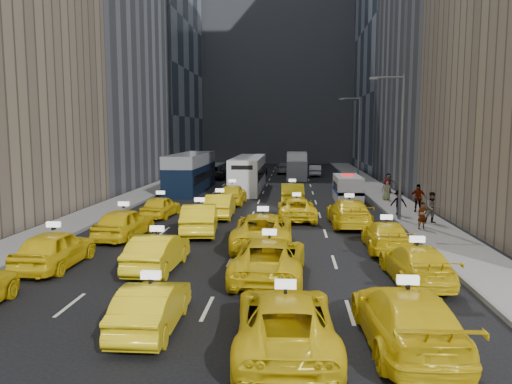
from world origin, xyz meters
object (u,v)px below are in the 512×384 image
(double_decker, at_px, (191,173))
(taxi_2, at_px, (285,321))
(taxi_3, at_px, (406,318))
(box_truck, at_px, (297,166))
(taxi_1, at_px, (152,306))
(pedestrian_0, at_px, (422,216))
(nypd_van, at_px, (348,189))
(city_bus, at_px, (248,174))

(double_decker, bearing_deg, taxi_2, -75.63)
(taxi_3, xyz_separation_m, box_truck, (-2.53, 45.67, 0.71))
(taxi_1, relative_size, pedestrian_0, 2.73)
(nypd_van, distance_m, pedestrian_0, 12.15)
(nypd_van, relative_size, pedestrian_0, 3.44)
(taxi_2, height_order, pedestrian_0, pedestrian_0)
(taxi_1, xyz_separation_m, nypd_van, (8.32, 26.48, 0.31))
(taxi_1, xyz_separation_m, pedestrian_0, (11.18, 14.67, 0.23))
(taxi_1, bearing_deg, city_bus, -90.29)
(taxi_2, bearing_deg, double_decker, -77.05)
(double_decker, relative_size, pedestrian_0, 7.79)
(double_decker, distance_m, city_bus, 5.40)
(city_bus, bearing_deg, taxi_1, -90.43)
(box_truck, bearing_deg, city_bus, -118.25)
(taxi_3, bearing_deg, taxi_1, -7.68)
(taxi_2, distance_m, box_truck, 46.03)
(taxi_3, relative_size, pedestrian_0, 3.58)
(city_bus, relative_size, box_truck, 1.77)
(taxi_2, distance_m, double_decker, 34.72)
(nypd_van, bearing_deg, taxi_3, -96.97)
(taxi_1, bearing_deg, double_decker, -81.00)
(taxi_1, distance_m, double_decker, 32.92)
(box_truck, bearing_deg, taxi_2, -97.22)
(taxi_3, height_order, nypd_van, nypd_van)
(taxi_3, bearing_deg, nypd_van, -95.23)
(taxi_2, height_order, nypd_van, nypd_van)
(taxi_1, relative_size, taxi_2, 0.77)
(box_truck, bearing_deg, taxi_1, -102.05)
(city_bus, distance_m, box_truck, 12.48)
(taxi_3, distance_m, city_bus, 34.84)
(taxi_1, height_order, taxi_2, taxi_2)
(double_decker, bearing_deg, box_truck, 50.50)
(taxi_1, height_order, double_decker, double_decker)
(city_bus, bearing_deg, taxi_2, -84.16)
(taxi_2, distance_m, city_bus, 34.67)
(double_decker, bearing_deg, pedestrian_0, -47.96)
(taxi_1, bearing_deg, taxi_3, 173.95)
(taxi_2, bearing_deg, nypd_van, -101.98)
(taxi_2, bearing_deg, city_bus, -85.97)
(taxi_2, bearing_deg, taxi_1, -17.36)
(double_decker, bearing_deg, taxi_3, -70.57)
(taxi_2, relative_size, pedestrian_0, 3.56)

